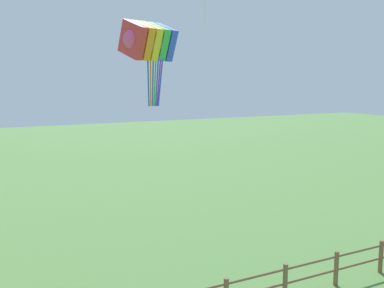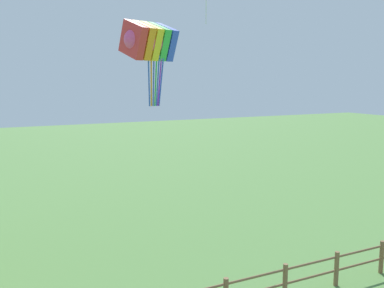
# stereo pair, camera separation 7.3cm
# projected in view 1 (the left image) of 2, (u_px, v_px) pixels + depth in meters

# --- Properties ---
(kite_rainbow_parafoil) EXTENTS (2.49, 2.07, 3.25)m
(kite_rainbow_parafoil) POSITION_uv_depth(u_px,v_px,m) (148.00, 41.00, 16.21)
(kite_rainbow_parafoil) COLOR #E54C8C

